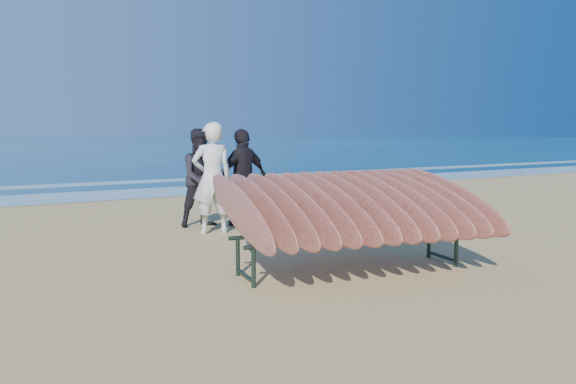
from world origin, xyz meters
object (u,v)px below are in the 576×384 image
at_px(surfboard_rack, 351,205).
at_px(person_white, 212,178).
at_px(person_dark_a, 203,178).
at_px(person_dark_b, 243,177).

bearing_deg(surfboard_rack, person_white, 105.86).
xyz_separation_m(surfboard_rack, person_dark_a, (-0.37, 4.39, 0.05)).
distance_m(person_dark_a, person_dark_b, 0.78).
distance_m(surfboard_rack, person_dark_a, 4.41).
height_order(surfboard_rack, person_dark_b, person_dark_b).
bearing_deg(person_dark_a, person_dark_b, -21.75).
bearing_deg(person_white, surfboard_rack, 107.62).
distance_m(surfboard_rack, person_white, 3.62).
bearing_deg(surfboard_rack, person_dark_a, 102.68).
distance_m(person_white, person_dark_a, 0.82).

